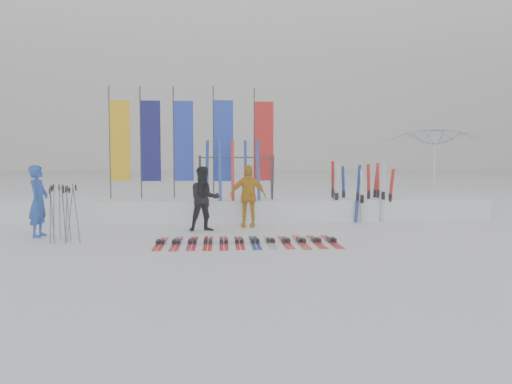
{
  "coord_description": "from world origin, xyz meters",
  "views": [
    {
      "loc": [
        -0.62,
        -9.62,
        1.79
      ],
      "look_at": [
        0.2,
        1.6,
        1.0
      ],
      "focal_mm": 35.0,
      "sensor_mm": 36.0,
      "label": 1
    }
  ],
  "objects": [
    {
      "name": "ski_rack",
      "position": [
        -0.16,
        4.2,
        1.38
      ],
      "size": [
        2.04,
        0.8,
        1.23
      ],
      "color": "#383A3F",
      "rests_on": "ground"
    },
    {
      "name": "person_black",
      "position": [
        -0.99,
        2.42,
        0.78
      ],
      "size": [
        0.87,
        0.75,
        1.56
      ],
      "primitive_type": "imported",
      "rotation": [
        0.0,
        0.0,
        0.23
      ],
      "color": "black",
      "rests_on": "ground"
    },
    {
      "name": "tent_canopy",
      "position": [
        6.27,
        5.89,
        1.42
      ],
      "size": [
        3.32,
        3.37,
        2.83
      ],
      "primitive_type": "imported",
      "rotation": [
        0.0,
        0.0,
        -0.08
      ],
      "color": "white",
      "rests_on": "ground"
    },
    {
      "name": "snow_bank",
      "position": [
        0.0,
        4.6,
        0.3
      ],
      "size": [
        14.0,
        1.6,
        0.6
      ],
      "primitive_type": "cube",
      "color": "white",
      "rests_on": "ground"
    },
    {
      "name": "person_blue",
      "position": [
        -4.67,
        1.81,
        0.81
      ],
      "size": [
        0.41,
        0.6,
        1.61
      ],
      "primitive_type": "imported",
      "rotation": [
        0.0,
        0.0,
        1.53
      ],
      "color": "#1E48B3",
      "rests_on": "ground"
    },
    {
      "name": "pole_cluster",
      "position": [
        -3.93,
        1.1,
        0.6
      ],
      "size": [
        0.7,
        0.86,
        1.25
      ],
      "color": "#595B60",
      "rests_on": "ground"
    },
    {
      "name": "ground",
      "position": [
        0.0,
        0.0,
        0.0
      ],
      "size": [
        120.0,
        120.0,
        0.0
      ],
      "primitive_type": "plane",
      "color": "white",
      "rests_on": "ground"
    },
    {
      "name": "person_yellow",
      "position": [
        0.09,
        3.07,
        0.8
      ],
      "size": [
        0.98,
        0.53,
        1.59
      ],
      "primitive_type": "imported",
      "rotation": [
        0.0,
        0.0,
        -0.16
      ],
      "color": "orange",
      "rests_on": "ground"
    },
    {
      "name": "upright_skis",
      "position": [
        3.29,
        4.2,
        0.79
      ],
      "size": [
        1.59,
        1.14,
        1.68
      ],
      "color": "silver",
      "rests_on": "ground"
    },
    {
      "name": "ski_row",
      "position": [
        -0.06,
        0.66,
        0.04
      ],
      "size": [
        3.74,
        1.7,
        0.07
      ],
      "color": "red",
      "rests_on": "ground"
    },
    {
      "name": "feather_flags",
      "position": [
        -1.53,
        4.87,
        2.24
      ],
      "size": [
        4.71,
        0.29,
        3.2
      ],
      "color": "#383A3F",
      "rests_on": "ground"
    }
  ]
}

